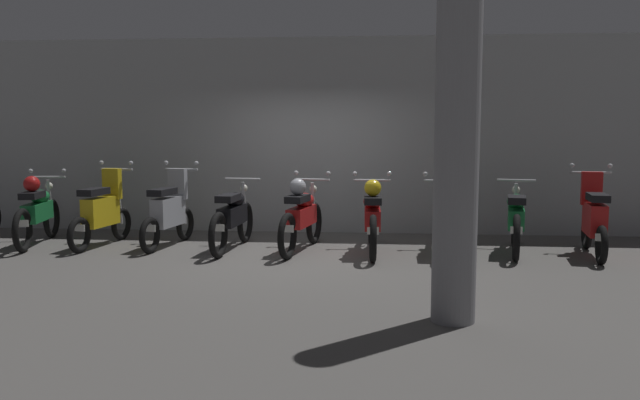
{
  "coord_description": "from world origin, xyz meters",
  "views": [
    {
      "loc": [
        1.06,
        -8.84,
        1.77
      ],
      "look_at": [
        0.26,
        0.31,
        0.75
      ],
      "focal_mm": 35.33,
      "sensor_mm": 36.0,
      "label": 1
    }
  ],
  "objects_px": {
    "motorbike_slot_1": "(102,212)",
    "motorbike_slot_5": "(372,217)",
    "motorbike_slot_7": "(516,219)",
    "motorbike_slot_3": "(233,217)",
    "motorbike_slot_6": "(445,220)",
    "motorbike_slot_8": "(594,219)",
    "motorbike_slot_4": "(302,215)",
    "motorbike_slot_2": "(169,212)",
    "support_pillar": "(457,141)",
    "motorbike_slot_0": "(38,211)"
  },
  "relations": [
    {
      "from": "motorbike_slot_1",
      "to": "motorbike_slot_5",
      "type": "distance_m",
      "value": 4.14
    },
    {
      "from": "motorbike_slot_6",
      "to": "motorbike_slot_8",
      "type": "distance_m",
      "value": 2.07
    },
    {
      "from": "motorbike_slot_5",
      "to": "motorbike_slot_6",
      "type": "relative_size",
      "value": 1.0
    },
    {
      "from": "motorbike_slot_2",
      "to": "motorbike_slot_4",
      "type": "height_order",
      "value": "motorbike_slot_2"
    },
    {
      "from": "motorbike_slot_7",
      "to": "motorbike_slot_8",
      "type": "relative_size",
      "value": 1.15
    },
    {
      "from": "motorbike_slot_1",
      "to": "support_pillar",
      "type": "bearing_deg",
      "value": -35.07
    },
    {
      "from": "motorbike_slot_6",
      "to": "motorbike_slot_7",
      "type": "xyz_separation_m",
      "value": [
        1.04,
        0.19,
        -0.0
      ]
    },
    {
      "from": "motorbike_slot_8",
      "to": "motorbike_slot_2",
      "type": "bearing_deg",
      "value": 177.79
    },
    {
      "from": "motorbike_slot_7",
      "to": "support_pillar",
      "type": "height_order",
      "value": "support_pillar"
    },
    {
      "from": "motorbike_slot_5",
      "to": "motorbike_slot_7",
      "type": "relative_size",
      "value": 1.01
    },
    {
      "from": "motorbike_slot_4",
      "to": "motorbike_slot_6",
      "type": "bearing_deg",
      "value": -1.24
    },
    {
      "from": "motorbike_slot_1",
      "to": "motorbike_slot_8",
      "type": "bearing_deg",
      "value": -1.43
    },
    {
      "from": "motorbike_slot_1",
      "to": "motorbike_slot_5",
      "type": "bearing_deg",
      "value": -3.01
    },
    {
      "from": "motorbike_slot_7",
      "to": "motorbike_slot_3",
      "type": "bearing_deg",
      "value": -178.33
    },
    {
      "from": "motorbike_slot_8",
      "to": "support_pillar",
      "type": "xyz_separation_m",
      "value": [
        -2.34,
        -3.26,
        1.14
      ]
    },
    {
      "from": "motorbike_slot_1",
      "to": "motorbike_slot_6",
      "type": "relative_size",
      "value": 0.86
    },
    {
      "from": "motorbike_slot_7",
      "to": "motorbike_slot_8",
      "type": "bearing_deg",
      "value": -9.79
    },
    {
      "from": "motorbike_slot_3",
      "to": "motorbike_slot_6",
      "type": "bearing_deg",
      "value": -1.3
    },
    {
      "from": "motorbike_slot_1",
      "to": "support_pillar",
      "type": "distance_m",
      "value": 6.09
    },
    {
      "from": "motorbike_slot_3",
      "to": "motorbike_slot_4",
      "type": "relative_size",
      "value": 1.01
    },
    {
      "from": "motorbike_slot_4",
      "to": "motorbike_slot_7",
      "type": "bearing_deg",
      "value": 2.7
    },
    {
      "from": "motorbike_slot_4",
      "to": "support_pillar",
      "type": "height_order",
      "value": "support_pillar"
    },
    {
      "from": "motorbike_slot_2",
      "to": "motorbike_slot_4",
      "type": "bearing_deg",
      "value": -5.74
    },
    {
      "from": "motorbike_slot_3",
      "to": "motorbike_slot_7",
      "type": "height_order",
      "value": "same"
    },
    {
      "from": "motorbike_slot_1",
      "to": "motorbike_slot_8",
      "type": "distance_m",
      "value": 7.24
    },
    {
      "from": "motorbike_slot_1",
      "to": "motorbike_slot_6",
      "type": "bearing_deg",
      "value": -2.14
    },
    {
      "from": "motorbike_slot_5",
      "to": "support_pillar",
      "type": "bearing_deg",
      "value": -76.62
    },
    {
      "from": "motorbike_slot_3",
      "to": "motorbike_slot_6",
      "type": "relative_size",
      "value": 1.0
    },
    {
      "from": "motorbike_slot_1",
      "to": "motorbike_slot_2",
      "type": "distance_m",
      "value": 1.04
    },
    {
      "from": "motorbike_slot_0",
      "to": "motorbike_slot_2",
      "type": "distance_m",
      "value": 2.08
    },
    {
      "from": "motorbike_slot_6",
      "to": "support_pillar",
      "type": "distance_m",
      "value": 3.46
    },
    {
      "from": "motorbike_slot_3",
      "to": "motorbike_slot_8",
      "type": "bearing_deg",
      "value": -0.64
    },
    {
      "from": "motorbike_slot_6",
      "to": "motorbike_slot_5",
      "type": "bearing_deg",
      "value": -178.64
    },
    {
      "from": "motorbike_slot_5",
      "to": "motorbike_slot_8",
      "type": "distance_m",
      "value": 3.11
    },
    {
      "from": "motorbike_slot_2",
      "to": "motorbike_slot_5",
      "type": "xyz_separation_m",
      "value": [
        3.1,
        -0.28,
        0.0
      ]
    },
    {
      "from": "motorbike_slot_5",
      "to": "support_pillar",
      "type": "distance_m",
      "value": 3.5
    },
    {
      "from": "motorbike_slot_0",
      "to": "motorbike_slot_5",
      "type": "height_order",
      "value": "same"
    },
    {
      "from": "motorbike_slot_3",
      "to": "motorbike_slot_4",
      "type": "distance_m",
      "value": 1.04
    },
    {
      "from": "motorbike_slot_1",
      "to": "motorbike_slot_8",
      "type": "xyz_separation_m",
      "value": [
        7.24,
        -0.18,
        0.0
      ]
    },
    {
      "from": "motorbike_slot_1",
      "to": "motorbike_slot_7",
      "type": "relative_size",
      "value": 0.87
    },
    {
      "from": "motorbike_slot_2",
      "to": "motorbike_slot_6",
      "type": "bearing_deg",
      "value": -3.49
    },
    {
      "from": "motorbike_slot_1",
      "to": "motorbike_slot_5",
      "type": "relative_size",
      "value": 0.86
    },
    {
      "from": "motorbike_slot_5",
      "to": "motorbike_slot_8",
      "type": "relative_size",
      "value": 1.17
    },
    {
      "from": "support_pillar",
      "to": "motorbike_slot_8",
      "type": "bearing_deg",
      "value": 54.26
    },
    {
      "from": "motorbike_slot_8",
      "to": "motorbike_slot_1",
      "type": "bearing_deg",
      "value": 178.57
    },
    {
      "from": "motorbike_slot_4",
      "to": "motorbike_slot_6",
      "type": "height_order",
      "value": "same"
    },
    {
      "from": "motorbike_slot_5",
      "to": "motorbike_slot_7",
      "type": "xyz_separation_m",
      "value": [
        2.07,
        0.22,
        -0.04
      ]
    },
    {
      "from": "motorbike_slot_1",
      "to": "motorbike_slot_7",
      "type": "xyz_separation_m",
      "value": [
        6.21,
        -0.0,
        -0.04
      ]
    },
    {
      "from": "motorbike_slot_0",
      "to": "motorbike_slot_5",
      "type": "relative_size",
      "value": 0.99
    },
    {
      "from": "motorbike_slot_2",
      "to": "motorbike_slot_3",
      "type": "height_order",
      "value": "motorbike_slot_2"
    }
  ]
}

